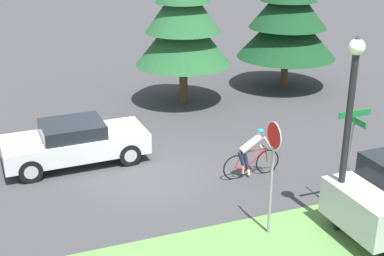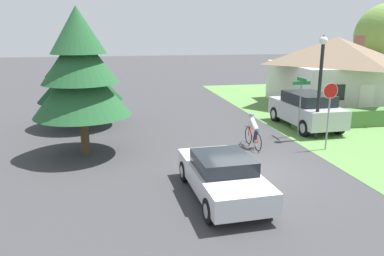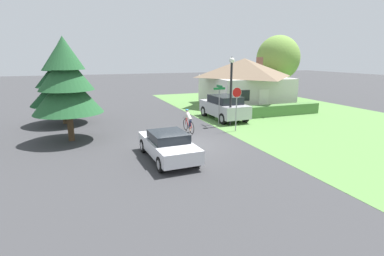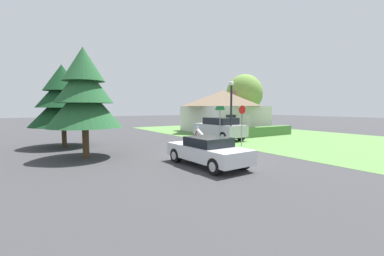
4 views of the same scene
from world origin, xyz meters
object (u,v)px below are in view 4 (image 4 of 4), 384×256
conifer_tall_near (84,93)px  stop_sign (242,118)px  sedan_left_lane (208,151)px  street_lamp (231,104)px  cyclist (199,137)px  parked_suv_right (219,128)px  cottage_house (223,110)px  deciduous_tree_right (244,93)px  conifer_tall_far (63,100)px  street_name_sign (220,117)px

conifer_tall_near → stop_sign: bearing=-8.1°
sedan_left_lane → street_lamp: street_lamp is taller
sedan_left_lane → street_lamp: size_ratio=0.92×
cyclist → parked_suv_right: 4.81m
cottage_house → sedan_left_lane: 17.24m
deciduous_tree_right → sedan_left_lane: bearing=-138.4°
cottage_house → deciduous_tree_right: size_ratio=1.30×
cottage_house → conifer_tall_far: (-16.35, -2.60, 0.83)m
parked_suv_right → conifer_tall_near: bearing=100.2°
sedan_left_lane → street_lamp: 8.46m
stop_sign → street_lamp: size_ratio=0.60×
stop_sign → parked_suv_right: bearing=-104.3°
cyclist → street_name_sign: bearing=-67.1°
conifer_tall_near → conifer_tall_far: 5.03m
parked_suv_right → conifer_tall_far: size_ratio=0.86×
street_lamp → conifer_tall_far: bearing=156.4°
stop_sign → deciduous_tree_right: (11.58, 11.64, 2.58)m
parked_suv_right → deciduous_tree_right: bearing=-54.7°
street_lamp → deciduous_tree_right: deciduous_tree_right is taller
cottage_house → stop_sign: cottage_house is taller
conifer_tall_far → deciduous_tree_right: 22.77m
cottage_house → sedan_left_lane: (-11.49, -12.73, -1.71)m
sedan_left_lane → street_name_sign: (5.55, 5.96, 1.26)m
parked_suv_right → street_lamp: 2.97m
street_name_sign → stop_sign: bearing=-86.5°
street_lamp → street_name_sign: bearing=133.3°
conifer_tall_near → street_name_sign: bearing=4.8°
street_name_sign → street_lamp: bearing=-46.7°
street_lamp → street_name_sign: (-0.58, 0.62, -1.05)m
conifer_tall_near → street_lamp: bearing=1.1°
street_lamp → conifer_tall_near: bearing=-178.9°
street_lamp → street_name_sign: street_lamp is taller
sedan_left_lane → conifer_tall_far: (-4.86, 10.14, 2.53)m
street_name_sign → conifer_tall_far: bearing=158.1°
cyclist → conifer_tall_far: conifer_tall_far is taller
deciduous_tree_right → cottage_house: bearing=-155.7°
conifer_tall_far → cottage_house: bearing=9.0°
cottage_house → conifer_tall_far: conifer_tall_far is taller
deciduous_tree_right → parked_suv_right: bearing=-143.2°
street_lamp → parked_suv_right: bearing=74.9°
street_lamp → street_name_sign: size_ratio=1.70×
sedan_left_lane → conifer_tall_far: 11.52m
cyclist → street_name_sign: street_name_sign is taller
cyclist → street_name_sign: (2.79, 1.28, 1.24)m
cyclist → conifer_tall_near: bearing=84.7°
parked_suv_right → deciduous_tree_right: (10.57, 7.92, 3.62)m
sedan_left_lane → cyclist: (2.76, 4.68, 0.02)m
cyclist → conifer_tall_near: 7.65m
sedan_left_lane → parked_suv_right: size_ratio=0.91×
cyclist → cottage_house: bearing=-49.0°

